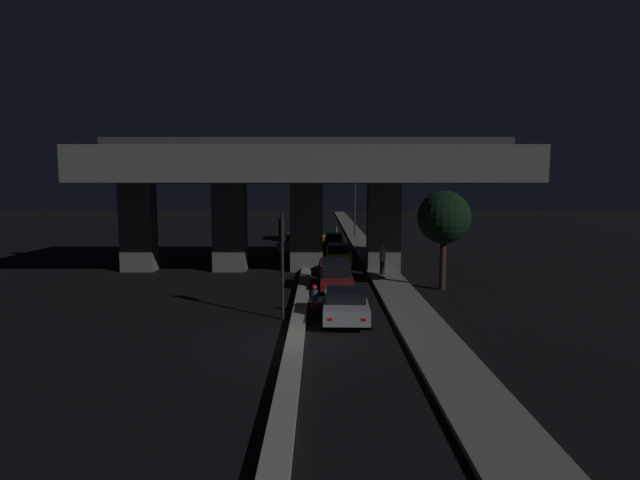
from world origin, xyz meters
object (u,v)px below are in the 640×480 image
car_taxi_yellow_fifth (327,235)px  motorcycle_blue_filtering_mid (320,271)px  traffic_light_left_of_median (281,248)px  car_dark_red_second (334,274)px  car_taxi_yellow_third (337,254)px  pedestrian_on_sidewalk (381,260)px  street_lamp (351,197)px  car_silver_lead (344,304)px  car_dark_green_fourth (332,242)px  car_dark_green_second_oncoming (291,230)px  car_white_sixth (328,228)px  car_white_lead_oncoming (287,244)px  motorcycle_red_filtering_near (313,302)px

car_taxi_yellow_fifth → motorcycle_blue_filtering_mid: bearing=175.8°
traffic_light_left_of_median → car_taxi_yellow_fifth: 29.89m
car_dark_red_second → car_taxi_yellow_third: 8.84m
traffic_light_left_of_median → pedestrian_on_sidewalk: traffic_light_left_of_median is taller
street_lamp → car_silver_lead: (-2.54, -34.78, -3.79)m
car_dark_red_second → car_dark_green_fourth: (0.38, 17.06, -0.06)m
car_dark_red_second → car_taxi_yellow_fifth: bearing=-0.6°
car_dark_red_second → street_lamp: bearing=-6.1°
car_taxi_yellow_third → street_lamp: bearing=-6.5°
car_silver_lead → car_dark_green_fourth: (0.14, 23.50, 0.09)m
car_dark_green_second_oncoming → pedestrian_on_sidewalk: size_ratio=2.71×
traffic_light_left_of_median → street_lamp: 35.04m
car_white_sixth → pedestrian_on_sidewalk: (2.92, -25.32, 0.09)m
traffic_light_left_of_median → car_white_lead_oncoming: 21.93m
car_taxi_yellow_third → car_white_lead_oncoming: (-4.12, 6.67, 0.01)m
car_silver_lead → car_white_sixth: (-0.06, 35.55, 0.27)m
street_lamp → motorcycle_red_filtering_near: size_ratio=4.18×
car_taxi_yellow_fifth → motorcycle_red_filtering_near: 29.14m
car_taxi_yellow_third → car_white_lead_oncoming: 7.84m
car_white_lead_oncoming → car_taxi_yellow_fifth: bearing=153.0°
car_dark_green_fourth → motorcycle_red_filtering_near: size_ratio=2.39×
motorcycle_red_filtering_near → motorcycle_blue_filtering_mid: (0.35, 7.85, 0.04)m
pedestrian_on_sidewalk → car_dark_green_fourth: bearing=101.6°
car_taxi_yellow_third → traffic_light_left_of_median: bearing=169.1°
car_white_sixth → car_white_lead_oncoming: (-3.82, -13.61, -0.18)m
car_dark_green_fourth → motorcycle_blue_filtering_mid: 14.95m
car_silver_lead → car_dark_green_fourth: bearing=1.4°
traffic_light_left_of_median → motorcycle_red_filtering_near: size_ratio=2.52×
traffic_light_left_of_median → street_lamp: size_ratio=0.60×
car_white_sixth → car_white_lead_oncoming: 14.14m
car_taxi_yellow_third → car_white_sixth: 20.28m
car_dark_red_second → car_taxi_yellow_third: size_ratio=0.91×
car_dark_red_second → pedestrian_on_sidewalk: size_ratio=2.39×
car_dark_green_fourth → motorcycle_blue_filtering_mid: size_ratio=2.36×
car_silver_lead → car_dark_green_second_oncoming: car_dark_green_second_oncoming is taller
pedestrian_on_sidewalk → street_lamp: bearing=90.8°
car_white_lead_oncoming → motorcycle_blue_filtering_mid: size_ratio=2.43×
street_lamp → motorcycle_blue_filtering_mid: street_lamp is taller
car_taxi_yellow_third → pedestrian_on_sidewalk: (2.62, -5.04, 0.28)m
traffic_light_left_of_median → pedestrian_on_sidewalk: 11.70m
car_dark_green_fourth → car_white_sixth: bearing=3.6°
car_dark_green_fourth → car_white_lead_oncoming: 4.32m
car_silver_lead → car_taxi_yellow_fifth: (-0.21, 29.86, 0.05)m
car_dark_red_second → car_taxi_yellow_third: bearing=-3.6°
car_dark_green_fourth → traffic_light_left_of_median: bearing=175.6°
traffic_light_left_of_median → motorcycle_blue_filtering_mid: 8.95m
car_dark_green_second_oncoming → motorcycle_red_filtering_near: bearing=3.9°
car_white_lead_oncoming → car_dark_red_second: bearing=11.1°
car_dark_green_fourth → pedestrian_on_sidewalk: 13.55m
car_dark_green_fourth → car_taxi_yellow_fifth: car_dark_green_fourth is taller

